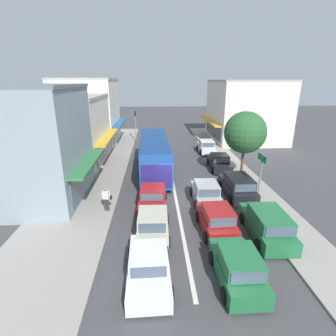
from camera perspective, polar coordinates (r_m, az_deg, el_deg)
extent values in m
plane|color=#3F3F42|center=(19.66, 1.61, -6.06)|extent=(140.00, 140.00, 0.00)
cube|color=silver|center=(23.34, 0.82, -1.96)|extent=(0.20, 28.00, 0.01)
cube|color=gray|center=(25.70, -14.80, -0.49)|extent=(5.20, 44.00, 0.14)
cube|color=gray|center=(26.31, 14.11, -0.01)|extent=(2.80, 44.00, 0.12)
cube|color=#84939E|center=(20.36, -28.34, 4.04)|extent=(7.08, 7.46, 7.72)
cube|color=#2D703D|center=(19.30, -17.05, 1.20)|extent=(1.10, 6.86, 0.20)
cube|color=#425160|center=(19.81, -17.88, -2.42)|extent=(0.06, 5.97, 1.80)
cube|color=slate|center=(19.89, -30.14, 15.17)|extent=(7.24, 7.46, 0.24)
cube|color=silver|center=(28.41, -21.03, 7.37)|extent=(6.94, 9.25, 6.54)
cube|color=gold|center=(27.58, -13.07, 6.61)|extent=(1.10, 8.51, 0.20)
cube|color=#425160|center=(27.94, -13.73, 3.97)|extent=(0.06, 7.40, 1.80)
cube|color=#A19D92|center=(28.03, -21.84, 14.16)|extent=(7.10, 9.25, 0.24)
cube|color=silver|center=(37.13, -16.96, 11.48)|extent=(7.20, 8.83, 8.22)
cube|color=#23568E|center=(36.58, -10.50, 9.63)|extent=(1.10, 8.12, 0.20)
cube|color=#425160|center=(36.85, -11.03, 7.61)|extent=(0.06, 7.06, 1.80)
cube|color=#A19D92|center=(36.90, -17.60, 17.99)|extent=(7.36, 8.83, 0.24)
cube|color=silver|center=(39.55, 16.49, 11.75)|extent=(8.98, 11.25, 8.00)
cube|color=gold|center=(38.38, 9.23, 10.11)|extent=(1.10, 10.35, 0.20)
cube|color=#425160|center=(38.67, 9.74, 8.19)|extent=(0.06, 9.00, 1.80)
cube|color=#A19D92|center=(39.33, 17.06, 17.71)|extent=(9.14, 11.25, 0.24)
cube|color=#1E4C99|center=(24.13, -3.00, 3.09)|extent=(2.77, 10.86, 2.70)
cube|color=#425160|center=(24.03, -3.02, 4.02)|extent=(2.79, 10.43, 0.90)
cube|color=navy|center=(19.03, -2.51, -1.85)|extent=(2.25, 0.12, 1.76)
cube|color=navy|center=(23.80, -3.06, 6.36)|extent=(2.62, 9.99, 0.12)
cylinder|color=black|center=(27.71, -5.74, 2.32)|extent=(0.28, 0.97, 0.96)
cylinder|color=black|center=(27.76, -0.58, 2.44)|extent=(0.28, 0.97, 0.96)
cylinder|color=black|center=(21.71, -6.02, -2.34)|extent=(0.28, 0.97, 0.96)
cylinder|color=black|center=(21.78, 0.58, -2.17)|extent=(0.28, 0.97, 0.96)
cube|color=#B7B29E|center=(14.80, -3.30, -12.69)|extent=(1.71, 3.73, 0.76)
cube|color=#B7B29E|center=(14.19, -3.38, -10.90)|extent=(1.56, 1.93, 0.64)
cube|color=#425160|center=(15.04, -3.30, -9.08)|extent=(1.40, 0.09, 0.54)
cube|color=#425160|center=(13.35, -3.47, -12.94)|extent=(1.37, 0.09, 0.51)
cylinder|color=black|center=(15.90, -6.22, -11.26)|extent=(0.19, 0.62, 0.62)
cylinder|color=black|center=(15.86, -0.19, -11.22)|extent=(0.19, 0.62, 0.62)
cylinder|color=black|center=(14.03, -6.86, -15.76)|extent=(0.19, 0.62, 0.62)
cylinder|color=black|center=(13.98, 0.11, -15.74)|extent=(0.19, 0.62, 0.62)
cube|color=maroon|center=(15.47, 10.39, -11.49)|extent=(1.76, 3.75, 0.76)
cube|color=maroon|center=(14.88, 10.85, -9.72)|extent=(1.58, 1.95, 0.64)
cube|color=#425160|center=(15.71, 9.91, -8.07)|extent=(1.40, 0.11, 0.54)
cube|color=#425160|center=(14.08, 11.91, -11.56)|extent=(1.37, 0.11, 0.51)
cylinder|color=black|center=(16.33, 6.51, -10.41)|extent=(0.20, 0.63, 0.62)
cylinder|color=black|center=(16.72, 12.11, -10.01)|extent=(0.20, 0.63, 0.62)
cylinder|color=black|center=(14.48, 8.27, -14.62)|extent=(0.20, 0.63, 0.62)
cylinder|color=black|center=(14.91, 14.61, -14.01)|extent=(0.20, 0.63, 0.62)
cube|color=maroon|center=(17.85, -3.34, -6.95)|extent=(1.91, 4.28, 0.72)
cube|color=maroon|center=(17.49, -3.39, -5.14)|extent=(1.64, 1.87, 0.60)
cube|color=#425160|center=(18.33, -3.25, -3.98)|extent=(1.44, 0.13, 0.51)
cube|color=#425160|center=(16.65, -3.55, -6.41)|extent=(1.41, 0.13, 0.48)
cylinder|color=black|center=(19.14, -5.73, -5.84)|extent=(0.21, 0.63, 0.62)
cylinder|color=black|center=(19.06, -0.55, -5.86)|extent=(0.21, 0.63, 0.62)
cylinder|color=black|center=(16.89, -6.49, -9.38)|extent=(0.21, 0.63, 0.62)
cylinder|color=black|center=(16.79, -0.56, -9.41)|extent=(0.21, 0.63, 0.62)
cube|color=#9EA3A8|center=(18.71, 8.13, -5.83)|extent=(1.66, 3.71, 0.76)
cube|color=#9EA3A8|center=(18.16, 8.40, -4.21)|extent=(1.53, 1.91, 0.64)
cube|color=#425160|center=(19.05, 7.86, -3.09)|extent=(1.40, 0.07, 0.54)
cube|color=#425160|center=(17.29, 9.00, -5.45)|extent=(1.37, 0.07, 0.51)
cylinder|color=black|center=(19.67, 5.16, -5.13)|extent=(0.18, 0.62, 0.62)
cylinder|color=black|center=(19.95, 9.85, -4.99)|extent=(0.18, 0.62, 0.62)
cylinder|color=black|center=(17.68, 6.12, -8.02)|extent=(0.18, 0.62, 0.62)
cylinder|color=black|center=(18.00, 11.34, -7.79)|extent=(0.18, 0.62, 0.62)
cube|color=silver|center=(12.08, -4.20, -20.99)|extent=(1.82, 4.24, 0.72)
cube|color=silver|center=(11.59, -4.28, -18.79)|extent=(1.60, 1.84, 0.60)
cube|color=#425160|center=(12.33, -4.31, -16.20)|extent=(1.44, 0.09, 0.51)
cube|color=#425160|center=(10.87, -4.24, -21.73)|extent=(1.41, 0.09, 0.48)
cylinder|color=black|center=(13.23, -8.16, -18.22)|extent=(0.19, 0.62, 0.62)
cylinder|color=black|center=(13.21, -0.31, -18.04)|extent=(0.19, 0.62, 0.62)
cylinder|color=black|center=(11.31, -8.96, -25.87)|extent=(0.19, 0.62, 0.62)
cylinder|color=black|center=(11.30, 0.73, -25.66)|extent=(0.19, 0.62, 0.62)
cube|color=#1E6638|center=(12.32, 14.72, -20.66)|extent=(1.66, 3.71, 0.76)
cube|color=#1E6638|center=(11.67, 15.48, -18.89)|extent=(1.53, 1.91, 0.64)
cube|color=#425160|center=(12.41, 14.03, -16.24)|extent=(1.40, 0.07, 0.54)
cube|color=#425160|center=(10.97, 17.18, -21.88)|extent=(1.37, 0.07, 0.51)
cylinder|color=black|center=(13.09, 9.50, -18.76)|extent=(0.18, 0.62, 0.62)
cylinder|color=black|center=(13.51, 16.65, -18.00)|extent=(0.18, 0.62, 0.62)
cylinder|color=black|center=(11.46, 12.15, -25.39)|extent=(0.18, 0.62, 0.62)
cylinder|color=black|center=(11.95, 20.49, -24.12)|extent=(0.18, 0.62, 0.62)
cube|color=#1E6638|center=(15.75, 20.49, -11.87)|extent=(1.88, 4.55, 0.76)
cube|color=#1E6638|center=(15.13, 21.28, -10.16)|extent=(1.71, 2.64, 0.68)
cube|color=#425160|center=(16.21, 19.54, -7.98)|extent=(1.51, 0.10, 0.58)
cube|color=#425160|center=(14.09, 23.31, -12.67)|extent=(1.48, 0.10, 0.54)
cylinder|color=black|center=(16.66, 15.87, -10.43)|extent=(0.20, 0.62, 0.62)
cylinder|color=black|center=(17.26, 21.54, -10.02)|extent=(0.20, 0.62, 0.62)
cylinder|color=black|center=(14.50, 19.03, -15.51)|extent=(0.20, 0.62, 0.62)
cylinder|color=black|center=(15.18, 25.48, -14.74)|extent=(0.20, 0.62, 0.62)
cube|color=black|center=(20.28, 14.73, -4.31)|extent=(1.83, 4.53, 0.76)
cube|color=black|center=(19.71, 15.21, -2.77)|extent=(1.68, 2.62, 0.68)
cube|color=#425160|center=(20.88, 14.08, -1.46)|extent=(1.51, 0.08, 0.58)
cube|color=#425160|center=(18.56, 16.50, -4.23)|extent=(1.48, 0.08, 0.54)
cylinder|color=black|center=(21.30, 11.32, -3.53)|extent=(0.19, 0.62, 0.62)
cylinder|color=black|center=(21.82, 15.79, -3.34)|extent=(0.19, 0.62, 0.62)
cylinder|color=black|center=(18.93, 13.40, -6.58)|extent=(0.19, 0.62, 0.62)
cylinder|color=black|center=(19.51, 18.37, -6.27)|extent=(0.19, 0.62, 0.62)
cube|color=black|center=(25.84, 11.05, 0.92)|extent=(1.86, 4.26, 0.72)
cube|color=black|center=(25.56, 11.18, 2.26)|extent=(1.62, 1.85, 0.60)
cube|color=#425160|center=(26.43, 10.78, 2.83)|extent=(1.44, 0.11, 0.51)
cube|color=#425160|center=(24.70, 11.62, 1.66)|extent=(1.41, 0.11, 0.48)
cylinder|color=black|center=(26.92, 8.69, 1.33)|extent=(0.20, 0.63, 0.62)
cylinder|color=black|center=(27.26, 12.26, 1.33)|extent=(0.20, 0.63, 0.62)
cylinder|color=black|center=(24.56, 9.65, -0.42)|extent=(0.20, 0.63, 0.62)
cylinder|color=black|center=(24.94, 13.54, -0.38)|extent=(0.20, 0.63, 0.62)
cube|color=silver|center=(31.48, 8.28, 4.27)|extent=(1.65, 3.71, 0.76)
cube|color=silver|center=(31.03, 8.45, 5.38)|extent=(1.53, 1.91, 0.64)
cube|color=#425160|center=(31.95, 8.11, 5.78)|extent=(1.40, 0.07, 0.54)
cube|color=#425160|center=(30.10, 8.81, 4.96)|extent=(1.37, 0.07, 0.51)
cylinder|color=black|center=(32.43, 6.46, 4.39)|extent=(0.18, 0.62, 0.62)
cylinder|color=black|center=(32.75, 9.30, 4.40)|extent=(0.18, 0.62, 0.62)
cylinder|color=black|center=(30.32, 7.15, 3.36)|extent=(0.18, 0.62, 0.62)
cylinder|color=black|center=(30.66, 10.17, 3.38)|extent=(0.18, 0.62, 0.62)
cylinder|color=gray|center=(37.17, -7.06, 9.00)|extent=(0.12, 0.12, 4.20)
cube|color=black|center=(36.92, -7.17, 11.68)|extent=(0.24, 0.24, 0.68)
sphere|color=black|center=(36.89, -6.96, 12.04)|extent=(0.13, 0.13, 0.13)
sphere|color=orange|center=(36.91, -6.94, 11.70)|extent=(0.13, 0.13, 0.13)
sphere|color=black|center=(36.94, -6.93, 11.36)|extent=(0.13, 0.13, 0.13)
cylinder|color=gray|center=(18.90, 19.39, -2.30)|extent=(0.10, 0.10, 3.60)
cube|color=#19753D|center=(18.43, 19.90, 2.05)|extent=(0.08, 1.40, 0.44)
cube|color=white|center=(18.44, 20.03, 2.05)|extent=(0.01, 1.10, 0.10)
cylinder|color=brown|center=(23.61, 15.86, 1.14)|extent=(0.24, 0.24, 2.81)
cylinder|color=brown|center=(23.55, 15.92, 6.08)|extent=(0.10, 1.02, 1.21)
cylinder|color=brown|center=(23.26, 17.03, 5.46)|extent=(0.74, 0.10, 0.91)
cylinder|color=brown|center=(22.73, 16.62, 5.55)|extent=(0.10, 0.93, 1.18)
cylinder|color=brown|center=(23.01, 15.39, 5.70)|extent=(0.83, 0.10, 1.09)
sphere|color=#26562B|center=(22.99, 16.43, 7.42)|extent=(3.51, 3.51, 3.51)
cylinder|color=#333338|center=(17.54, -13.47, -7.77)|extent=(0.14, 0.14, 0.84)
cylinder|color=#333338|center=(17.49, -12.90, -7.81)|extent=(0.14, 0.14, 0.84)
cube|color=beige|center=(17.22, -13.36, -5.70)|extent=(0.39, 0.27, 0.56)
sphere|color=#9E7051|center=(17.06, -13.46, -4.47)|extent=(0.22, 0.22, 0.22)
cylinder|color=beige|center=(17.29, -14.12, -5.65)|extent=(0.09, 0.09, 0.54)
cylinder|color=beige|center=(17.15, -12.59, -5.75)|extent=(0.09, 0.09, 0.54)
cube|color=black|center=(17.22, -12.31, -6.28)|extent=(0.13, 0.25, 0.22)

